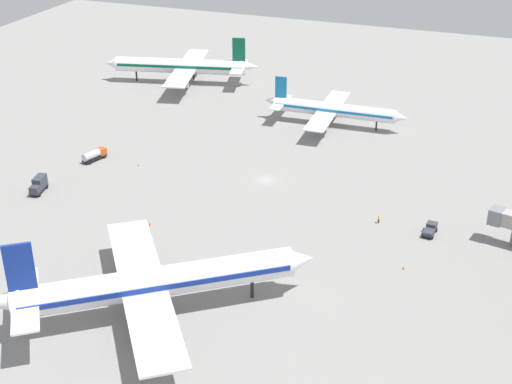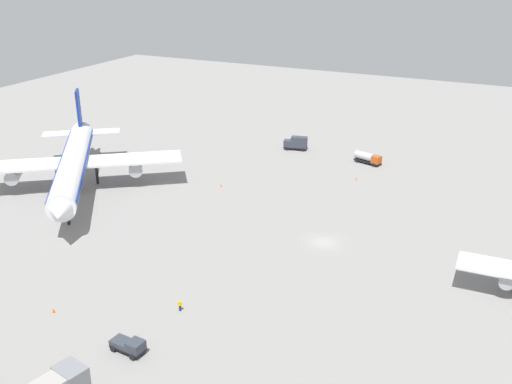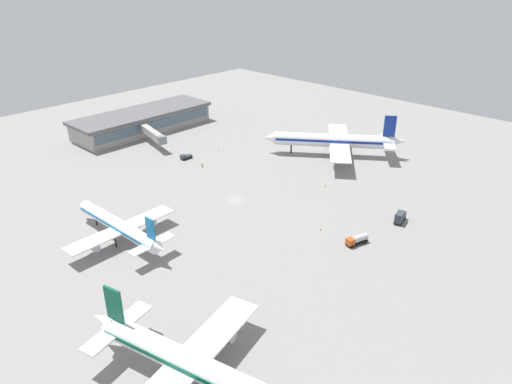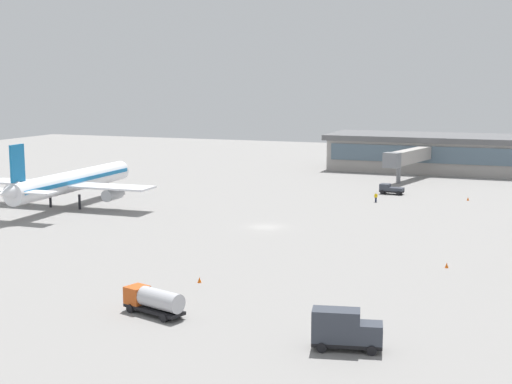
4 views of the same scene
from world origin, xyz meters
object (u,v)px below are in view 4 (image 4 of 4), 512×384
Objects in this scene: catering_truck at (344,329)px; safety_cone_far_side at (468,199)px; safety_cone_near_gate at (199,280)px; fuel_truck at (154,300)px; airplane_taxiing at (71,181)px; pushback_tractor at (390,189)px; ground_crew_worker at (376,197)px; safety_cone_mid_apron at (447,265)px.

safety_cone_far_side is at bearing 75.91° from catering_truck.
safety_cone_far_side is at bearing -108.47° from safety_cone_near_gate.
catering_truck is at bearing 144.84° from safety_cone_near_gate.
fuel_truck reaches higher than safety_cone_near_gate.
airplane_taxiing reaches higher than pushback_tractor.
ground_crew_worker is at bearing -66.33° from airplane_taxiing.
airplane_taxiing reaches higher than safety_cone_far_side.
airplane_taxiing is at bearing 39.66° from pushback_tractor.
catering_truck reaches higher than safety_cone_mid_apron.
safety_cone_near_gate is (19.20, -13.53, -1.40)m from catering_truck.
fuel_truck is at bearing -140.07° from airplane_taxiing.
safety_cone_near_gate is 1.00× the size of safety_cone_far_side.
catering_truck reaches higher than pushback_tractor.
fuel_truck is 35.61m from safety_cone_mid_apron.
airplane_taxiing is 5.88× the size of fuel_truck.
ground_crew_worker reaches higher than safety_cone_near_gate.
catering_truck is (-11.64, 81.82, 0.73)m from pushback_tractor.
pushback_tractor is 14.65m from safety_cone_far_side.
fuel_truck is (6.82, 79.50, 0.42)m from pushback_tractor.
airplane_taxiing is 52.94m from ground_crew_worker.
ground_crew_worker is 2.78× the size of safety_cone_near_gate.
airplane_taxiing is 67.68m from safety_cone_mid_apron.
pushback_tractor is 79.80m from fuel_truck.
pushback_tractor reaches higher than safety_cone_near_gate.
pushback_tractor is at bearing -77.68° from fuel_truck.
airplane_taxiing is 58.60m from pushback_tractor.
safety_cone_mid_apron is 50.03m from safety_cone_far_side.
ground_crew_worker is (-6.18, -69.26, -0.54)m from fuel_truck.
safety_cone_near_gate is (7.56, 68.29, -0.67)m from pushback_tractor.
fuel_truck is 10.97× the size of safety_cone_far_side.
safety_cone_mid_apron is (-23.91, -15.81, 0.00)m from safety_cone_near_gate.
ground_crew_worker is 2.78× the size of safety_cone_far_side.
safety_cone_near_gate is (-40.78, 35.32, -3.98)m from airplane_taxiing.
safety_cone_near_gate is at bearing 71.53° from safety_cone_far_side.
airplane_taxiing is at bearing -91.73° from ground_crew_worker.
ground_crew_worker is (-47.69, -22.72, -3.43)m from airplane_taxiing.
safety_cone_mid_apron is at bearing -146.52° from safety_cone_near_gate.
airplane_taxiing is 54.09m from safety_cone_near_gate.
pushback_tractor reaches higher than ground_crew_worker.
pushback_tractor is at bearing 86.02° from catering_truck.
pushback_tractor is 7.60× the size of safety_cone_mid_apron.
pushback_tractor is 82.64m from catering_truck.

